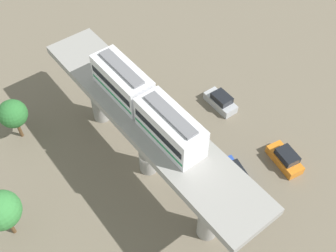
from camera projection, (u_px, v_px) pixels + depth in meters
name	position (u px, v px, depth m)	size (l,w,h in m)	color
ground_plane	(149.00, 168.00, 42.69)	(120.00, 120.00, 0.00)	#706654
viaduct	(146.00, 130.00, 37.86)	(5.20, 28.00, 8.47)	#999691
train	(145.00, 103.00, 34.99)	(2.64, 13.55, 3.24)	white
parked_car_silver	(221.00, 101.00, 47.87)	(1.95, 4.26, 1.76)	#B2B5BA
parked_car_blue	(234.00, 175.00, 41.28)	(2.77, 4.51, 1.76)	#284CB7
parked_car_orange	(285.00, 159.00, 42.55)	(2.55, 4.46, 1.76)	orange
tree_mid_lot	(1.00, 210.00, 34.92)	(3.55, 3.55, 5.91)	brown
tree_far_corner	(13.00, 114.00, 42.71)	(3.09, 3.09, 5.22)	brown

